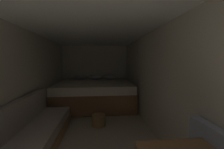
{
  "coord_description": "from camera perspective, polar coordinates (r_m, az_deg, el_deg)",
  "views": [
    {
      "loc": [
        0.15,
        -0.37,
        1.43
      ],
      "look_at": [
        0.43,
        2.62,
        1.14
      ],
      "focal_mm": 21.97,
      "sensor_mm": 36.0,
      "label": 1
    }
  ],
  "objects": [
    {
      "name": "ground_plane",
      "position": [
        2.96,
        -8.3,
        -23.41
      ],
      "size": [
        7.45,
        7.45,
        0.0
      ],
      "primitive_type": "plane",
      "color": "#A39984"
    },
    {
      "name": "wicker_basket",
      "position": [
        3.23,
        -5.58,
        -18.34
      ],
      "size": [
        0.3,
        0.3,
        0.25
      ],
      "color": "olive",
      "rests_on": "ground"
    },
    {
      "name": "wall_back",
      "position": [
        5.36,
        -6.95,
        1.08
      ],
      "size": [
        2.54,
        0.05,
        2.03
      ],
      "primitive_type": "cube",
      "color": "beige",
      "rests_on": "ground"
    },
    {
      "name": "bed",
      "position": [
        4.5,
        -7.2,
        -7.86
      ],
      "size": [
        2.32,
        1.82,
        0.95
      ],
      "color": "brown",
      "rests_on": "ground"
    },
    {
      "name": "ceiling_slab",
      "position": [
        2.67,
        -8.96,
        19.1
      ],
      "size": [
        2.54,
        5.45,
        0.05
      ],
      "primitive_type": "cube",
      "color": "white",
      "rests_on": "wall_left"
    },
    {
      "name": "wall_right",
      "position": [
        2.84,
        17.43,
        -3.09
      ],
      "size": [
        0.05,
        5.45,
        2.03
      ],
      "primitive_type": "cube",
      "color": "beige",
      "rests_on": "ground"
    },
    {
      "name": "wall_left",
      "position": [
        2.97,
        -33.45,
        -3.39
      ],
      "size": [
        0.05,
        5.45,
        2.03
      ],
      "primitive_type": "cube",
      "color": "beige",
      "rests_on": "ground"
    }
  ]
}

